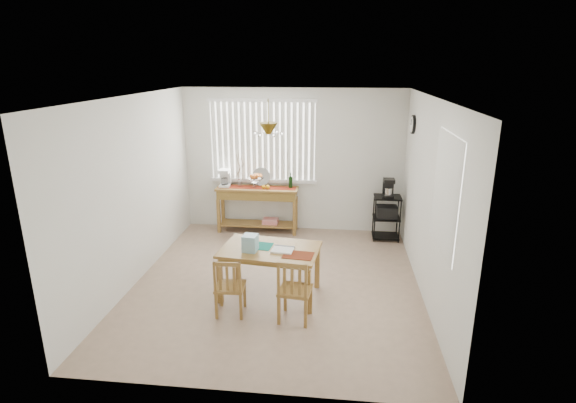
# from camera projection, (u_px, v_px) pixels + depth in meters

# --- Properties ---
(ground) EXTENTS (4.00, 4.50, 0.01)m
(ground) POSITION_uv_depth(u_px,v_px,m) (277.00, 283.00, 6.43)
(ground) COLOR tan
(room_shell) EXTENTS (4.20, 4.70, 2.70)m
(room_shell) POSITION_uv_depth(u_px,v_px,m) (276.00, 167.00, 5.94)
(room_shell) COLOR silver
(room_shell) RESTS_ON ground
(sideboard) EXTENTS (1.49, 0.42, 0.84)m
(sideboard) POSITION_uv_depth(u_px,v_px,m) (258.00, 199.00, 8.22)
(sideboard) COLOR olive
(sideboard) RESTS_ON ground
(sideboard_items) EXTENTS (1.42, 0.35, 0.64)m
(sideboard_items) POSITION_uv_depth(u_px,v_px,m) (244.00, 180.00, 8.16)
(sideboard_items) COLOR maroon
(sideboard_items) RESTS_ON sideboard
(wire_cart) EXTENTS (0.46, 0.37, 0.79)m
(wire_cart) POSITION_uv_depth(u_px,v_px,m) (387.00, 214.00, 7.89)
(wire_cart) COLOR black
(wire_cart) RESTS_ON ground
(cart_items) EXTENTS (0.19, 0.22, 0.32)m
(cart_items) POSITION_uv_depth(u_px,v_px,m) (388.00, 188.00, 7.76)
(cart_items) COLOR black
(cart_items) RESTS_ON wire_cart
(dining_table) EXTENTS (1.35, 0.96, 0.68)m
(dining_table) POSITION_uv_depth(u_px,v_px,m) (270.00, 254.00, 5.92)
(dining_table) COLOR olive
(dining_table) RESTS_ON ground
(table_items) EXTENTS (0.97, 0.56, 0.22)m
(table_items) POSITION_uv_depth(u_px,v_px,m) (258.00, 245.00, 5.79)
(table_items) COLOR #157766
(table_items) RESTS_ON dining_table
(chair_left) EXTENTS (0.37, 0.37, 0.76)m
(chair_left) POSITION_uv_depth(u_px,v_px,m) (230.00, 287.00, 5.51)
(chair_left) COLOR olive
(chair_left) RESTS_ON ground
(chair_right) EXTENTS (0.42, 0.42, 0.82)m
(chair_right) POSITION_uv_depth(u_px,v_px,m) (295.00, 291.00, 5.36)
(chair_right) COLOR olive
(chair_right) RESTS_ON ground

